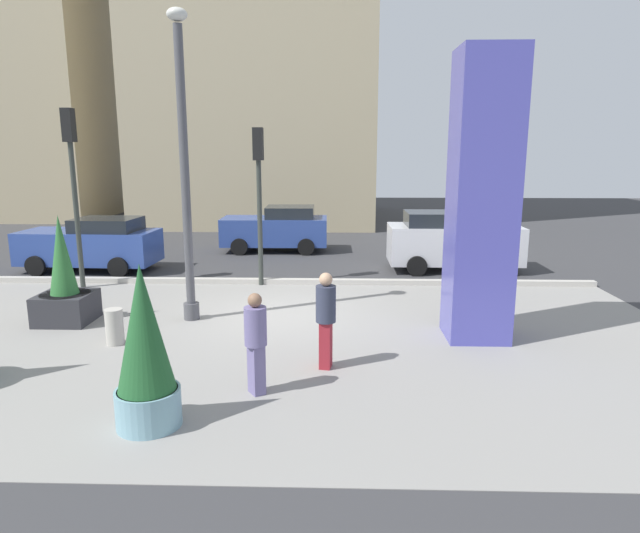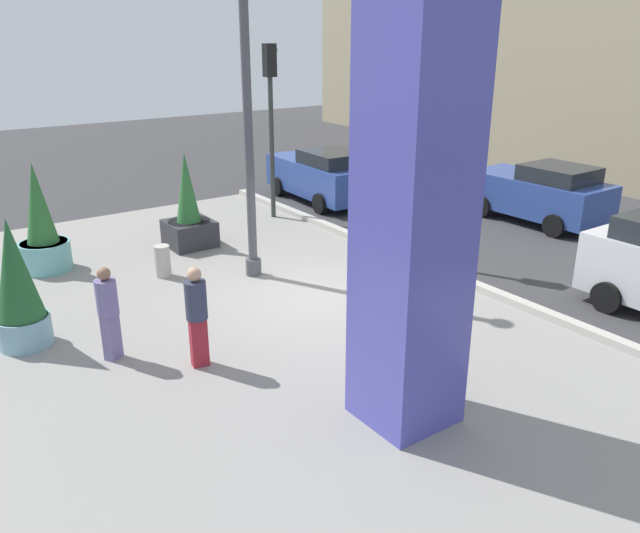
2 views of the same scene
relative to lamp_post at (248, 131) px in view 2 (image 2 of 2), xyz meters
The scene contains 15 objects.
ground_plane 5.89m from the lamp_post, 66.25° to the left, with size 60.00×60.00×0.00m, color #38383A.
plaza_pavement 4.17m from the lamp_post, 38.64° to the right, with size 18.00×10.00×0.02m, color gray.
curb_strip 5.20m from the lamp_post, 61.25° to the left, with size 18.00×0.24×0.16m, color #B7B2A8.
lamp_post is the anchor object (origin of this frame).
art_pillar_blue 6.43m from the lamp_post, ahead, with size 1.24×1.24×5.85m, color #4C4CAD.
potted_plant_mid_plaza 5.62m from the lamp_post, 82.11° to the right, with size 0.93×0.93×2.39m.
potted_plant_near_right 3.75m from the lamp_post, behind, with size 1.16×1.16×2.49m.
potted_plant_near_left 5.48m from the lamp_post, 129.12° to the right, with size 1.16×1.16×2.59m.
concrete_bollard 3.62m from the lamp_post, 122.56° to the right, with size 0.36×0.36×0.75m, color #B2ADA3.
traffic_light_far_side 3.64m from the lamp_post, 71.17° to the left, with size 0.28×0.42×4.52m.
traffic_light_corner 4.91m from the lamp_post, 143.16° to the left, with size 0.28×0.42×5.02m.
car_curb_west 9.47m from the lamp_post, 83.44° to the left, with size 4.10×2.09×1.76m.
car_intersection 7.44m from the lamp_post, 131.25° to the left, with size 4.44×2.17×1.75m.
pedestrian_crossing 5.11m from the lamp_post, 62.20° to the right, with size 0.50×0.50×1.69m.
pedestrian_on_sidewalk 4.90m from the lamp_post, 41.86° to the right, with size 0.42×0.42×1.78m.
Camera 2 is at (10.27, -7.19, 5.37)m, focal length 35.81 mm.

